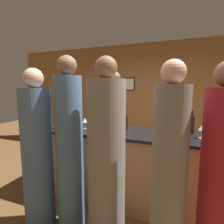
# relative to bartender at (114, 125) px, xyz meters

# --- Properties ---
(ground_plane) EXTENTS (14.00, 14.00, 0.00)m
(ground_plane) POSITION_rel_bartender_xyz_m (0.37, -0.84, -0.91)
(ground_plane) COLOR brown
(back_wall) EXTENTS (8.00, 0.08, 2.80)m
(back_wall) POSITION_rel_bartender_xyz_m (0.37, 1.54, 0.49)
(back_wall) COLOR olive
(back_wall) RESTS_ON ground_plane
(bar_counter) EXTENTS (2.77, 0.77, 1.02)m
(bar_counter) POSITION_rel_bartender_xyz_m (0.37, -0.84, -0.39)
(bar_counter) COLOR #B27F4C
(bar_counter) RESTS_ON ground_plane
(bartender) EXTENTS (0.36, 0.36, 1.94)m
(bartender) POSITION_rel_bartender_xyz_m (0.00, 0.00, 0.00)
(bartender) COLOR silver
(bartender) RESTS_ON ground_plane
(guest_0) EXTENTS (0.34, 0.34, 1.84)m
(guest_0) POSITION_rel_bartender_xyz_m (-0.35, -1.66, -0.05)
(guest_0) COLOR #4C6B93
(guest_0) RESTS_ON ground_plane
(guest_1) EXTENTS (0.30, 0.30, 1.85)m
(guest_1) POSITION_rel_bartender_xyz_m (1.09, -1.67, -0.04)
(guest_1) COLOR gray
(guest_1) RESTS_ON ground_plane
(guest_2) EXTENTS (0.38, 0.38, 1.92)m
(guest_2) POSITION_rel_bartender_xyz_m (0.49, -1.62, -0.02)
(guest_2) COLOR gray
(guest_2) RESTS_ON ground_plane
(guest_3) EXTENTS (0.31, 0.31, 1.83)m
(guest_3) POSITION_rel_bartender_xyz_m (1.48, -1.59, -0.05)
(guest_3) COLOR maroon
(guest_3) RESTS_ON ground_plane
(guest_4) EXTENTS (0.30, 0.30, 1.96)m
(guest_4) POSITION_rel_bartender_xyz_m (0.02, -1.56, 0.02)
(guest_4) COLOR #4C6B93
(guest_4) RESTS_ON ground_plane
(wine_bottle_0) EXTENTS (0.07, 0.07, 0.27)m
(wine_bottle_0) POSITION_rel_bartender_xyz_m (-0.50, -1.07, 0.22)
(wine_bottle_0) COLOR #19381E
(wine_bottle_0) RESTS_ON bar_counter
(wine_bottle_1) EXTENTS (0.07, 0.07, 0.27)m
(wine_bottle_1) POSITION_rel_bartender_xyz_m (0.43, -0.73, 0.22)
(wine_bottle_1) COLOR black
(wine_bottle_1) RESTS_ON bar_counter
(wine_bottle_2) EXTENTS (0.07, 0.07, 0.31)m
(wine_bottle_2) POSITION_rel_bartender_xyz_m (1.33, -0.64, 0.24)
(wine_bottle_2) COLOR black
(wine_bottle_2) RESTS_ON bar_counter
(wine_glass_0) EXTENTS (0.08, 0.08, 0.17)m
(wine_glass_0) POSITION_rel_bartender_xyz_m (-0.85, -0.84, 0.25)
(wine_glass_0) COLOR silver
(wine_glass_0) RESTS_ON bar_counter
(wine_glass_1) EXTENTS (0.07, 0.07, 0.16)m
(wine_glass_1) POSITION_rel_bartender_xyz_m (1.41, -0.88, 0.24)
(wine_glass_1) COLOR silver
(wine_glass_1) RESTS_ON bar_counter
(wine_glass_2) EXTENTS (0.08, 0.08, 0.17)m
(wine_glass_2) POSITION_rel_bartender_xyz_m (0.21, -1.12, 0.24)
(wine_glass_2) COLOR silver
(wine_glass_2) RESTS_ON bar_counter
(wine_glass_3) EXTENTS (0.08, 0.08, 0.17)m
(wine_glass_3) POSITION_rel_bartender_xyz_m (0.37, -0.96, 0.24)
(wine_glass_3) COLOR silver
(wine_glass_3) RESTS_ON bar_counter
(wine_glass_4) EXTENTS (0.08, 0.08, 0.16)m
(wine_glass_4) POSITION_rel_bartender_xyz_m (-0.15, -0.91, 0.24)
(wine_glass_4) COLOR silver
(wine_glass_4) RESTS_ON bar_counter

